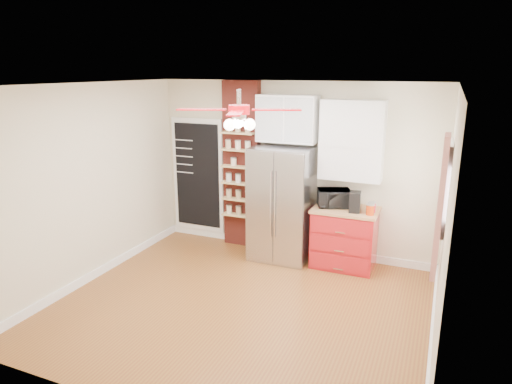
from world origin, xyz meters
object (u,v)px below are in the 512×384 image
at_px(ceiling_fan, 239,110).
at_px(coffee_maker, 355,202).
at_px(pantry_jar_oats, 234,162).
at_px(fridge, 282,204).
at_px(red_cabinet, 344,238).
at_px(toaster_oven, 334,198).
at_px(canister_left, 370,210).

height_order(ceiling_fan, coffee_maker, ceiling_fan).
bearing_deg(pantry_jar_oats, ceiling_fan, -62.43).
bearing_deg(coffee_maker, fridge, 170.36).
relative_size(red_cabinet, coffee_maker, 3.18).
bearing_deg(pantry_jar_oats, coffee_maker, -5.94).
bearing_deg(red_cabinet, toaster_oven, 169.32).
bearing_deg(canister_left, red_cabinet, 156.43).
bearing_deg(ceiling_fan, fridge, 91.76).
bearing_deg(toaster_oven, red_cabinet, -33.93).
height_order(fridge, canister_left, fridge).
distance_m(canister_left, pantry_jar_oats, 2.28).
xyz_separation_m(toaster_oven, pantry_jar_oats, (-1.66, 0.07, 0.40)).
xyz_separation_m(fridge, coffee_maker, (1.11, -0.05, 0.17)).
relative_size(ceiling_fan, canister_left, 9.76).
bearing_deg(red_cabinet, coffee_maker, -35.55).
distance_m(red_cabinet, toaster_oven, 0.61).
height_order(coffee_maker, pantry_jar_oats, pantry_jar_oats).
bearing_deg(fridge, ceiling_fan, -88.24).
bearing_deg(fridge, toaster_oven, 6.33).
bearing_deg(coffee_maker, ceiling_fan, -130.93).
xyz_separation_m(toaster_oven, coffee_maker, (0.34, -0.14, 0.02)).
bearing_deg(red_cabinet, canister_left, -23.57).
bearing_deg(red_cabinet, fridge, -177.05).
xyz_separation_m(ceiling_fan, coffee_maker, (1.06, 1.58, -1.38)).
relative_size(ceiling_fan, coffee_maker, 4.73).
bearing_deg(canister_left, ceiling_fan, -130.35).
bearing_deg(fridge, pantry_jar_oats, 170.03).
distance_m(fridge, canister_left, 1.35).
height_order(toaster_oven, coffee_maker, coffee_maker).
distance_m(ceiling_fan, toaster_oven, 2.33).
height_order(red_cabinet, pantry_jar_oats, pantry_jar_oats).
bearing_deg(pantry_jar_oats, canister_left, -6.84).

